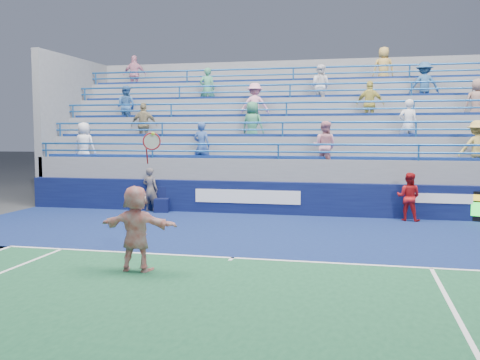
% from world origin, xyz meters
% --- Properties ---
extents(ground, '(120.00, 120.00, 0.00)m').
position_xyz_m(ground, '(0.00, 0.00, 0.00)').
color(ground, '#333538').
extents(sponsor_wall, '(18.00, 0.32, 1.10)m').
position_xyz_m(sponsor_wall, '(0.00, 6.50, 0.55)').
color(sponsor_wall, '#0A0F3A').
rests_on(sponsor_wall, ground).
extents(bleacher_stand, '(18.00, 5.60, 6.13)m').
position_xyz_m(bleacher_stand, '(0.00, 10.27, 1.55)').
color(bleacher_stand, slate).
rests_on(bleacher_stand, ground).
extents(serve_speed_board, '(1.32, 0.65, 0.94)m').
position_xyz_m(serve_speed_board, '(6.25, 6.36, 0.47)').
color(serve_speed_board, black).
rests_on(serve_speed_board, ground).
extents(judge_chair, '(0.57, 0.57, 0.86)m').
position_xyz_m(judge_chair, '(-3.96, 6.16, 0.28)').
color(judge_chair, '#0B1139').
rests_on(judge_chair, ground).
extents(tennis_player, '(1.60, 0.54, 2.75)m').
position_xyz_m(tennis_player, '(-1.60, -1.42, 0.86)').
color(tennis_player, white).
rests_on(tennis_player, ground).
extents(line_judge, '(0.61, 0.45, 1.54)m').
position_xyz_m(line_judge, '(-4.41, 6.23, 0.77)').
color(line_judge, '#161C3C').
rests_on(line_judge, ground).
extents(ball_girl, '(0.86, 0.75, 1.51)m').
position_xyz_m(ball_girl, '(4.18, 6.07, 0.76)').
color(ball_girl, '#AD1317').
rests_on(ball_girl, ground).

